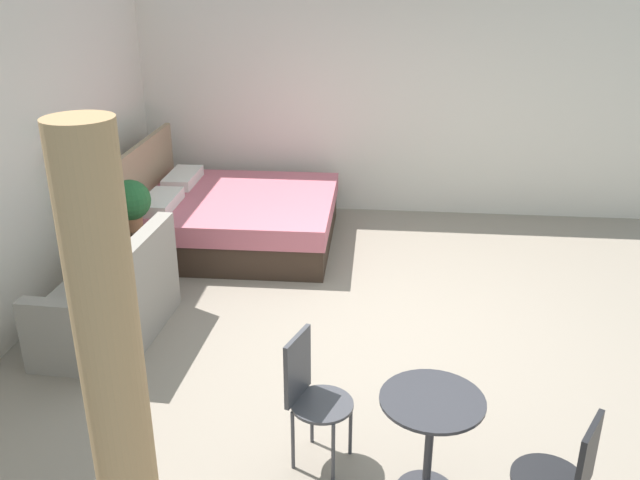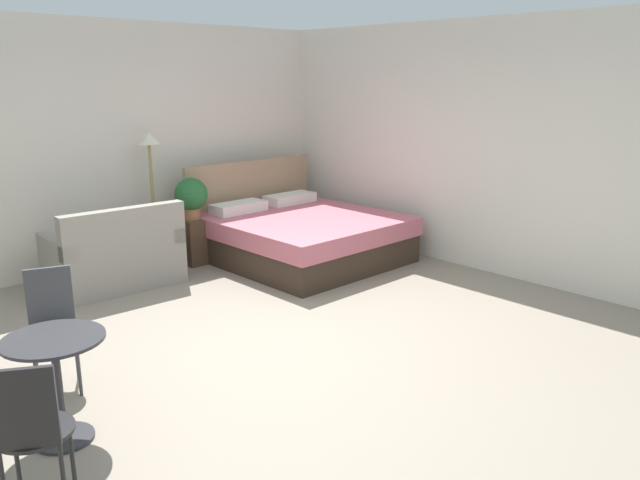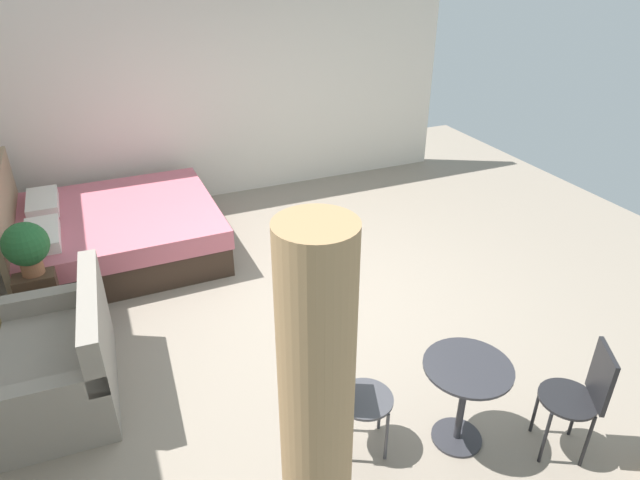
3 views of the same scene
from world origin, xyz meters
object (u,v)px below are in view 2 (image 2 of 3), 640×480
at_px(cafe_chair_near_couch, 52,319).
at_px(cafe_chair_near_window, 30,427).
at_px(floor_lamp, 151,164).
at_px(bed, 300,235).
at_px(couch, 116,259).
at_px(balcony_table, 57,370).
at_px(nightstand, 200,240).
at_px(potted_plant, 191,196).

bearing_deg(cafe_chair_near_couch, cafe_chair_near_window, -114.49).
xyz_separation_m(floor_lamp, cafe_chair_near_couch, (-2.08, -2.31, -0.68)).
xyz_separation_m(bed, floor_lamp, (-1.39, 1.04, 0.90)).
relative_size(couch, balcony_table, 1.96).
height_order(nightstand, potted_plant, potted_plant).
relative_size(bed, balcony_table, 3.14).
bearing_deg(balcony_table, cafe_chair_near_window, -119.83).
distance_m(balcony_table, cafe_chair_near_window, 0.77).
xyz_separation_m(couch, cafe_chair_near_couch, (-1.34, -1.83, 0.22)).
distance_m(nightstand, floor_lamp, 1.06).
height_order(nightstand, floor_lamp, floor_lamp).
height_order(bed, balcony_table, bed).
height_order(couch, potted_plant, potted_plant).
xyz_separation_m(nightstand, cafe_chair_near_couch, (-2.52, -2.01, 0.25)).
distance_m(potted_plant, floor_lamp, 0.59).
height_order(bed, nightstand, bed).
relative_size(couch, potted_plant, 2.71).
xyz_separation_m(couch, floor_lamp, (0.74, 0.48, 0.89)).
bearing_deg(bed, balcony_table, -151.83).
distance_m(nightstand, potted_plant, 0.56).
relative_size(potted_plant, cafe_chair_near_window, 0.56).
height_order(floor_lamp, cafe_chair_near_couch, floor_lamp).
bearing_deg(balcony_table, couch, 58.00).
distance_m(potted_plant, cafe_chair_near_couch, 3.15).
bearing_deg(couch, floor_lamp, 33.19).
height_order(cafe_chair_near_window, cafe_chair_near_couch, cafe_chair_near_window).
bearing_deg(nightstand, bed, -37.83).
distance_m(bed, couch, 2.20).
height_order(couch, nightstand, couch).
height_order(couch, cafe_chair_near_window, couch).
distance_m(couch, potted_plant, 1.21).
xyz_separation_m(bed, balcony_table, (-3.72, -1.99, 0.17)).
height_order(potted_plant, cafe_chair_near_window, potted_plant).
bearing_deg(cafe_chair_near_window, cafe_chair_near_couch, 65.51).
height_order(floor_lamp, balcony_table, floor_lamp).
xyz_separation_m(bed, cafe_chair_near_window, (-4.11, -2.66, 0.24)).
height_order(nightstand, balcony_table, balcony_table).
bearing_deg(bed, nightstand, 142.17).
xyz_separation_m(couch, nightstand, (1.17, 0.19, -0.03)).
bearing_deg(couch, cafe_chair_near_window, -121.57).
bearing_deg(couch, nightstand, 8.99).
bearing_deg(potted_plant, bed, -34.78).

